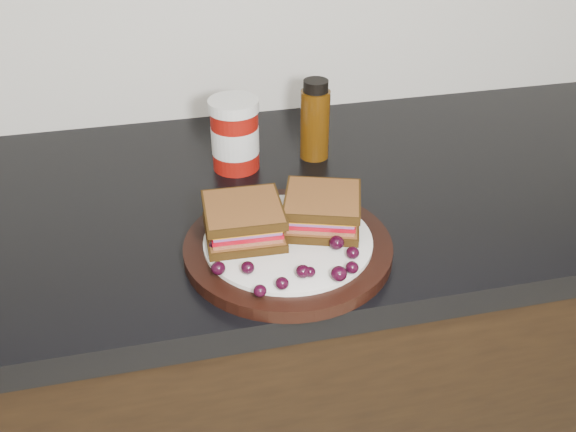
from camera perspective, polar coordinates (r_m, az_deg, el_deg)
The scene contains 27 objects.
base_cabinets at distance 1.30m, azimuth -4.88°, elevation -16.15°, with size 3.96×0.58×0.86m, color black.
countertop at distance 1.01m, azimuth -6.07°, elevation 0.79°, with size 3.98×0.60×0.04m, color black.
plate at distance 0.86m, azimuth 0.00°, elevation -2.83°, with size 0.28×0.28×0.02m, color black.
sandwich_left at distance 0.85m, azimuth -3.96°, elevation -0.43°, with size 0.10×0.10×0.05m, color brown, non-canonical shape.
sandwich_right at distance 0.87m, azimuth 3.06°, elevation 0.51°, with size 0.10×0.10×0.05m, color brown, non-canonical shape.
grape_0 at distance 0.79m, azimuth -6.22°, elevation -4.64°, with size 0.02×0.02×0.02m, color black.
grape_1 at distance 0.79m, azimuth -3.61°, elevation -4.60°, with size 0.02×0.02×0.02m, color black.
grape_2 at distance 0.76m, azimuth -2.50°, elevation -6.65°, with size 0.02×0.02×0.01m, color black.
grape_3 at distance 0.77m, azimuth -0.53°, elevation -6.01°, with size 0.02×0.02×0.02m, color black.
grape_4 at distance 0.79m, azimuth 1.33°, elevation -4.94°, with size 0.02×0.02×0.02m, color black.
grape_5 at distance 0.79m, azimuth 1.97°, elevation -4.99°, with size 0.01×0.01×0.01m, color black.
grape_6 at distance 0.78m, azimuth 4.55°, elevation -5.14°, with size 0.02×0.02×0.02m, color black.
grape_7 at distance 0.80m, azimuth 5.71°, elevation -4.58°, with size 0.02×0.02×0.02m, color black.
grape_8 at distance 0.82m, azimuth 5.77°, elevation -3.27°, with size 0.02×0.02×0.02m, color black.
grape_9 at distance 0.83m, azimuth 4.35°, elevation -2.37°, with size 0.02×0.02×0.02m, color black.
grape_10 at distance 0.87m, azimuth 4.84°, elevation -0.83°, with size 0.02×0.02×0.02m, color black.
grape_11 at distance 0.88m, azimuth 4.45°, elevation -0.43°, with size 0.02×0.02×0.01m, color black.
grape_12 at distance 0.89m, azimuth 3.69°, elevation -0.00°, with size 0.02×0.02×0.02m, color black.
grape_13 at distance 0.89m, azimuth -3.87°, elevation -0.05°, with size 0.02×0.02×0.01m, color black.
grape_14 at distance 0.87m, azimuth -5.28°, elevation -0.76°, with size 0.02×0.02×0.02m, color black.
grape_15 at distance 0.85m, azimuth -4.38°, elevation -1.41°, with size 0.02×0.02×0.02m, color black.
grape_16 at distance 0.83m, azimuth -6.42°, elevation -2.70°, with size 0.02×0.02×0.02m, color black.
grape_17 at distance 0.88m, azimuth -3.93°, elevation -0.44°, with size 0.02×0.02×0.02m, color black.
grape_18 at distance 0.85m, azimuth -6.12°, elevation -1.55°, with size 0.02×0.02×0.02m, color black.
grape_19 at distance 0.85m, azimuth -5.19°, elevation -1.49°, with size 0.02×0.02×0.02m, color black.
condiment_jar at distance 1.05m, azimuth -4.74°, elevation 7.23°, with size 0.08×0.08×0.12m, color maroon.
oil_bottle at distance 1.08m, azimuth 2.41°, elevation 8.57°, with size 0.05×0.05×0.14m, color #462707.
Camera 1 is at (-0.09, 0.85, 1.42)m, focal length 40.00 mm.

